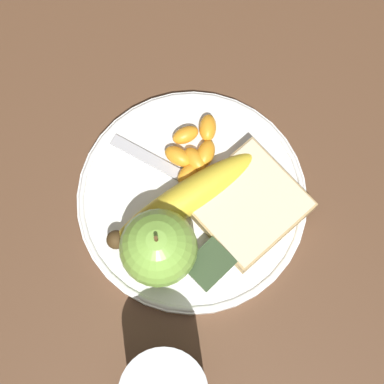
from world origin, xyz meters
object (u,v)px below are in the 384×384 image
object	(u,v)px
banana	(180,198)
bread_slice	(248,204)
fork	(191,182)
plate	(192,198)
jam_packet	(209,266)
apple	(158,248)

from	to	relation	value
banana	bread_slice	bearing A→B (deg)	132.10
banana	fork	distance (m)	0.03
plate	bread_slice	bearing A→B (deg)	125.34
bread_slice	jam_packet	world-z (taller)	same
jam_packet	plate	bearing A→B (deg)	-120.90
fork	jam_packet	world-z (taller)	jam_packet
plate	jam_packet	size ratio (longest dim) A/B	5.54
banana	fork	size ratio (longest dim) A/B	1.08
plate	apple	bearing A→B (deg)	18.05
plate	fork	xyz separation A→B (m)	(-0.01, -0.01, 0.01)
banana	fork	world-z (taller)	banana
banana	bread_slice	size ratio (longest dim) A/B	1.65
apple	jam_packet	distance (m)	0.06
apple	fork	xyz separation A→B (m)	(-0.08, -0.03, -0.04)
plate	jam_packet	world-z (taller)	jam_packet
fork	jam_packet	xyz separation A→B (m)	(0.05, 0.08, 0.01)
fork	banana	bearing A→B (deg)	-87.64
apple	jam_packet	bearing A→B (deg)	121.76
plate	jam_packet	distance (m)	0.08
apple	banana	bearing A→B (deg)	-154.34
plate	bread_slice	world-z (taller)	bread_slice
apple	plate	bearing A→B (deg)	-161.95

